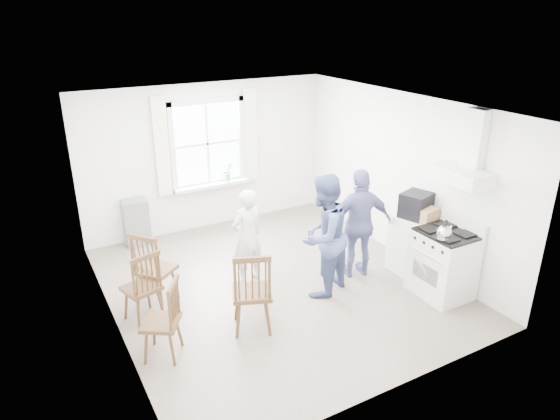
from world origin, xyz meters
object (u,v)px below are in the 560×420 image
object	(u,v)px
gas_stove	(443,263)
low_cabinet	(411,245)
stereo_stack	(416,205)
windsor_chair_a	(145,280)
person_right	(360,224)
windsor_chair_c	(169,311)
person_left	(247,237)
person_mid	(323,236)
windsor_chair_b	(252,285)

from	to	relation	value
gas_stove	low_cabinet	distance (m)	0.70
stereo_stack	windsor_chair_a	distance (m)	3.95
stereo_stack	person_right	xyz separation A→B (m)	(-0.76, 0.32, -0.26)
stereo_stack	person_right	size ratio (longest dim) A/B	0.30
gas_stove	windsor_chair_c	xyz separation A→B (m)	(-3.72, 0.52, 0.11)
low_cabinet	windsor_chair_a	distance (m)	3.90
stereo_stack	gas_stove	bearing A→B (deg)	-97.07
stereo_stack	windsor_chair_c	xyz separation A→B (m)	(-3.81, -0.19, -0.49)
low_cabinet	person_right	xyz separation A→B (m)	(-0.74, 0.33, 0.38)
low_cabinet	windsor_chair_a	bearing A→B (deg)	170.86
person_left	low_cabinet	bearing A→B (deg)	144.95
person_left	person_right	xyz separation A→B (m)	(1.54, -0.62, 0.11)
windsor_chair_a	person_left	bearing A→B (deg)	11.73
person_right	windsor_chair_a	bearing A→B (deg)	8.32
person_mid	stereo_stack	bearing A→B (deg)	149.78
gas_stove	person_left	xyz separation A→B (m)	(-2.21, 1.65, 0.23)
windsor_chair_b	person_mid	distance (m)	1.36
stereo_stack	windsor_chair_b	world-z (taller)	stereo_stack
windsor_chair_a	windsor_chair_c	size ratio (longest dim) A/B	1.02
windsor_chair_a	person_left	world-z (taller)	person_left
stereo_stack	low_cabinet	bearing A→B (deg)	-149.72
gas_stove	windsor_chair_a	xyz separation A→B (m)	(-3.78, 1.32, 0.12)
stereo_stack	windsor_chair_a	xyz separation A→B (m)	(-3.87, 0.61, -0.48)
low_cabinet	stereo_stack	distance (m)	0.63
person_mid	person_right	distance (m)	0.78
windsor_chair_c	person_right	distance (m)	3.10
windsor_chair_a	person_left	size ratio (longest dim) A/B	0.70
gas_stove	stereo_stack	distance (m)	0.93
gas_stove	person_left	world-z (taller)	person_left
windsor_chair_c	person_left	distance (m)	1.89
windsor_chair_b	stereo_stack	bearing A→B (deg)	5.34
windsor_chair_a	stereo_stack	bearing A→B (deg)	-8.94
stereo_stack	windsor_chair_b	bearing A→B (deg)	-174.66
windsor_chair_b	person_right	xyz separation A→B (m)	(2.04, 0.58, 0.15)
person_mid	person_right	bearing A→B (deg)	167.75
gas_stove	person_left	bearing A→B (deg)	143.33
windsor_chair_c	person_mid	xyz separation A→B (m)	(2.29, 0.33, 0.27)
gas_stove	windsor_chair_c	distance (m)	3.76
stereo_stack	person_mid	bearing A→B (deg)	174.44
windsor_chair_b	person_left	size ratio (longest dim) A/B	0.78
person_left	person_right	size ratio (longest dim) A/B	0.87
gas_stove	windsor_chair_b	size ratio (longest dim) A/B	1.01
low_cabinet	person_mid	size ratio (longest dim) A/B	0.52
windsor_chair_a	person_mid	xyz separation A→B (m)	(2.35, -0.46, 0.26)
low_cabinet	windsor_chair_b	size ratio (longest dim) A/B	0.81
low_cabinet	person_right	bearing A→B (deg)	156.34
windsor_chair_c	windsor_chair_b	bearing A→B (deg)	-4.31
low_cabinet	stereo_stack	xyz separation A→B (m)	(0.02, 0.01, 0.63)
stereo_stack	person_left	size ratio (longest dim) A/B	0.35
windsor_chair_b	person_mid	size ratio (longest dim) A/B	0.64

